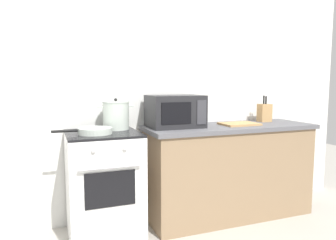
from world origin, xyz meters
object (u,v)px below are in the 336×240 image
object	(u,v)px
stove	(104,185)
frying_pan	(94,131)
microwave	(175,111)
knife_block	(264,113)
stock_pot	(116,115)
cutting_board	(239,124)

from	to	relation	value
stove	frying_pan	xyz separation A→B (m)	(-0.08, -0.06, 0.48)
microwave	knife_block	size ratio (longest dim) A/B	1.78
stock_pot	knife_block	world-z (taller)	knife_block
frying_pan	stock_pot	bearing A→B (deg)	41.85
frying_pan	microwave	size ratio (longest dim) A/B	0.95
stove	frying_pan	distance (m)	0.49
stove	cutting_board	size ratio (longest dim) A/B	2.56
frying_pan	knife_block	distance (m)	1.84
microwave	knife_block	xyz separation A→B (m)	(1.06, 0.06, -0.05)
stove	stock_pot	xyz separation A→B (m)	(0.14, 0.14, 0.59)
stock_pot	knife_block	bearing A→B (deg)	0.14
cutting_board	stock_pot	bearing A→B (deg)	173.55
stock_pot	knife_block	xyz separation A→B (m)	(1.61, 0.00, -0.03)
stove	microwave	bearing A→B (deg)	6.55
stock_pot	microwave	world-z (taller)	microwave
stock_pot	cutting_board	bearing A→B (deg)	-6.45
stove	knife_block	world-z (taller)	knife_block
knife_block	frying_pan	bearing A→B (deg)	-173.72
knife_block	stock_pot	bearing A→B (deg)	-179.86
stove	knife_block	size ratio (longest dim) A/B	3.28
stock_pot	microwave	xyz separation A→B (m)	(0.55, -0.06, 0.02)
stove	stock_pot	distance (m)	0.62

